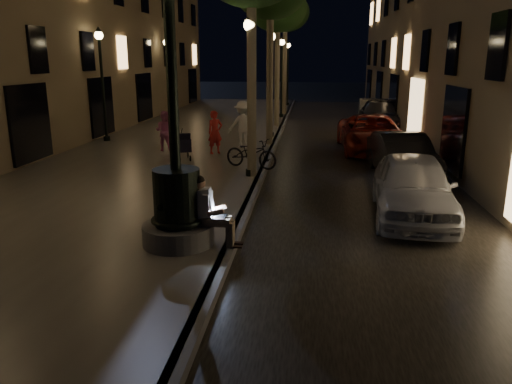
# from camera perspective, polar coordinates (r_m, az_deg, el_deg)

# --- Properties ---
(ground) EXTENTS (120.00, 120.00, 0.00)m
(ground) POSITION_cam_1_polar(r_m,az_deg,el_deg) (22.37, 2.25, 5.45)
(ground) COLOR black
(ground) RESTS_ON ground
(cobble_lane) EXTENTS (6.00, 45.00, 0.02)m
(cobble_lane) POSITION_cam_1_polar(r_m,az_deg,el_deg) (22.37, 9.97, 5.26)
(cobble_lane) COLOR black
(cobble_lane) RESTS_ON ground
(promenade) EXTENTS (8.00, 45.00, 0.20)m
(promenade) POSITION_cam_1_polar(r_m,az_deg,el_deg) (22.98, -7.80, 5.83)
(promenade) COLOR #655F59
(promenade) RESTS_ON ground
(curb_strip) EXTENTS (0.25, 45.00, 0.20)m
(curb_strip) POSITION_cam_1_polar(r_m,az_deg,el_deg) (22.36, 2.26, 5.70)
(curb_strip) COLOR #59595B
(curb_strip) RESTS_ON ground
(fountain_lamppost) EXTENTS (1.40, 1.40, 5.21)m
(fountain_lamppost) POSITION_cam_1_polar(r_m,az_deg,el_deg) (9.69, -9.04, -0.22)
(fountain_lamppost) COLOR #59595B
(fountain_lamppost) RESTS_ON promenade
(seated_man_laptop) EXTENTS (1.02, 0.35, 1.39)m
(seated_man_laptop) POSITION_cam_1_polar(r_m,az_deg,el_deg) (9.62, -5.44, -1.95)
(seated_man_laptop) COLOR tan
(seated_man_laptop) RESTS_ON promenade
(tree_third) EXTENTS (3.00, 3.00, 7.20)m
(tree_third) POSITION_cam_1_polar(r_m,az_deg,el_deg) (27.18, 2.51, 20.13)
(tree_third) COLOR #6B604C
(tree_third) RESTS_ON promenade
(tree_far) EXTENTS (3.00, 3.00, 7.50)m
(tree_far) POSITION_cam_1_polar(r_m,az_deg,el_deg) (33.16, 3.39, 19.71)
(tree_far) COLOR #6B604C
(tree_far) RESTS_ON promenade
(lamp_curb_a) EXTENTS (0.36, 0.36, 4.81)m
(lamp_curb_a) POSITION_cam_1_polar(r_m,az_deg,el_deg) (15.13, -0.69, 13.18)
(lamp_curb_a) COLOR black
(lamp_curb_a) RESTS_ON promenade
(lamp_curb_b) EXTENTS (0.36, 0.36, 4.81)m
(lamp_curb_b) POSITION_cam_1_polar(r_m,az_deg,el_deg) (23.08, 1.75, 13.82)
(lamp_curb_b) COLOR black
(lamp_curb_b) RESTS_ON promenade
(lamp_curb_c) EXTENTS (0.36, 0.36, 4.81)m
(lamp_curb_c) POSITION_cam_1_polar(r_m,az_deg,el_deg) (31.06, 2.95, 14.13)
(lamp_curb_c) COLOR black
(lamp_curb_c) RESTS_ON promenade
(lamp_curb_d) EXTENTS (0.36, 0.36, 4.81)m
(lamp_curb_d) POSITION_cam_1_polar(r_m,az_deg,el_deg) (39.05, 3.66, 14.31)
(lamp_curb_d) COLOR black
(lamp_curb_d) RESTS_ON promenade
(lamp_left_b) EXTENTS (0.36, 0.36, 4.81)m
(lamp_left_b) POSITION_cam_1_polar(r_m,az_deg,el_deg) (22.82, -17.25, 13.16)
(lamp_left_b) COLOR black
(lamp_left_b) RESTS_ON promenade
(lamp_left_c) EXTENTS (0.36, 0.36, 4.81)m
(lamp_left_c) POSITION_cam_1_polar(r_m,az_deg,el_deg) (32.27, -10.13, 13.96)
(lamp_left_c) COLOR black
(lamp_left_c) RESTS_ON promenade
(stroller) EXTENTS (0.71, 1.08, 1.11)m
(stroller) POSITION_cam_1_polar(r_m,az_deg,el_deg) (18.01, -8.28, 5.39)
(stroller) COLOR black
(stroller) RESTS_ON promenade
(car_front) EXTENTS (2.18, 4.61, 1.52)m
(car_front) POSITION_cam_1_polar(r_m,az_deg,el_deg) (12.50, 17.50, 0.60)
(car_front) COLOR #B3B5BB
(car_front) RESTS_ON ground
(car_second) EXTENTS (1.89, 4.38, 1.40)m
(car_second) POSITION_cam_1_polar(r_m,az_deg,el_deg) (16.68, 16.38, 3.98)
(car_second) COLOR black
(car_second) RESTS_ON ground
(car_third) EXTENTS (2.65, 5.43, 1.49)m
(car_third) POSITION_cam_1_polar(r_m,az_deg,el_deg) (21.00, 13.15, 6.49)
(car_third) COLOR maroon
(car_third) RESTS_ON ground
(car_rear) EXTENTS (2.51, 5.34, 1.51)m
(car_rear) POSITION_cam_1_polar(r_m,az_deg,el_deg) (28.06, 13.88, 8.54)
(car_rear) COLOR #2A292E
(car_rear) RESTS_ON ground
(car_fifth) EXTENTS (1.64, 4.08, 1.32)m
(car_fifth) POSITION_cam_1_polar(r_m,az_deg,el_deg) (31.87, 12.99, 9.15)
(car_fifth) COLOR #AEAEA9
(car_fifth) RESTS_ON ground
(pedestrian_red) EXTENTS (0.71, 0.66, 1.62)m
(pedestrian_red) POSITION_cam_1_polar(r_m,az_deg,el_deg) (19.07, -4.69, 6.81)
(pedestrian_red) COLOR red
(pedestrian_red) RESTS_ON promenade
(pedestrian_pink) EXTENTS (0.83, 0.69, 1.56)m
(pedestrian_pink) POSITION_cam_1_polar(r_m,az_deg,el_deg) (19.94, -10.41, 6.88)
(pedestrian_pink) COLOR pink
(pedestrian_pink) RESTS_ON promenade
(pedestrian_white) EXTENTS (1.38, 1.10, 1.87)m
(pedestrian_white) POSITION_cam_1_polar(r_m,az_deg,el_deg) (20.37, -1.55, 7.73)
(pedestrian_white) COLOR white
(pedestrian_white) RESTS_ON promenade
(bicycle) EXTENTS (1.98, 1.34, 0.99)m
(bicycle) POSITION_cam_1_polar(r_m,az_deg,el_deg) (16.51, -0.55, 4.46)
(bicycle) COLOR black
(bicycle) RESTS_ON promenade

